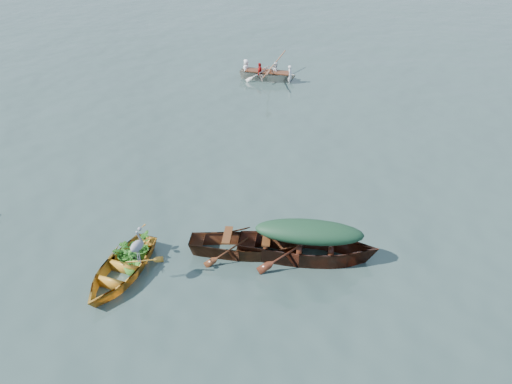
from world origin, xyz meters
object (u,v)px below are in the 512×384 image
yellow_dinghy (121,277)px  rowed_boat (268,80)px  green_tarp_boat (307,258)px  open_wooden_boat (247,254)px  heron (138,251)px

yellow_dinghy → rowed_boat: 14.12m
green_tarp_boat → open_wooden_boat: 1.53m
green_tarp_boat → rowed_boat: 12.95m
rowed_boat → heron: 14.14m
open_wooden_boat → rowed_boat: (-5.72, 11.41, 0.00)m
green_tarp_boat → open_wooden_boat: size_ratio=1.19×
green_tarp_boat → open_wooden_boat: green_tarp_boat is taller
heron → yellow_dinghy: bearing=-174.8°
green_tarp_boat → yellow_dinghy: bearing=105.5°
open_wooden_boat → yellow_dinghy: bearing=111.0°
yellow_dinghy → open_wooden_boat: (2.18, 2.26, 0.00)m
open_wooden_boat → rowed_boat: 12.76m
heron → green_tarp_boat: bearing=30.7°
yellow_dinghy → open_wooden_boat: size_ratio=0.79×
open_wooden_boat → heron: heron is taller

